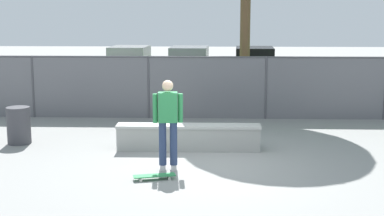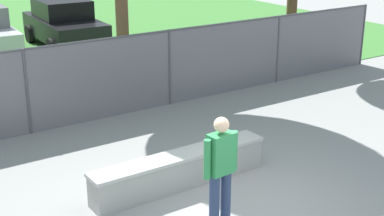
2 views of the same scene
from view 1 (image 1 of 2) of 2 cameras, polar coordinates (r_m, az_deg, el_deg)
ground_plane at (r=11.22m, az=1.31°, el=-6.14°), size 80.00×80.00×0.00m
grass_strip at (r=26.39m, az=1.82°, el=3.25°), size 29.50×20.00×0.02m
concrete_ledge at (r=12.42m, az=-0.37°, el=-3.11°), size 3.32×0.51×0.60m
skateboarder at (r=10.74m, az=-2.56°, el=-1.35°), size 0.60×0.30×1.82m
skateboard at (r=10.33m, az=-3.99°, el=-7.17°), size 0.82×0.40×0.09m
chainlink_fence at (r=16.05m, az=1.60°, el=2.47°), size 17.57×0.07×1.87m
car_white at (r=24.16m, az=-6.65°, el=4.54°), size 2.17×4.28×1.66m
car_silver at (r=23.68m, az=-0.31°, el=4.49°), size 2.17×4.28×1.66m
car_black at (r=23.55m, az=6.62°, el=4.40°), size 2.17×4.28×1.66m
trash_bin at (r=13.66m, az=-17.86°, el=-1.76°), size 0.56×0.56×0.89m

